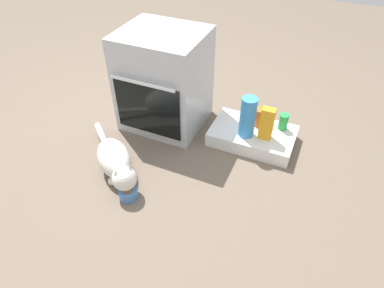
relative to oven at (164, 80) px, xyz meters
name	(u,v)px	position (x,y,z in m)	size (l,w,h in m)	color
ground	(137,150)	(-0.03, -0.41, -0.36)	(8.00, 8.00, 0.00)	#6B5B4C
oven	(164,80)	(0.00, 0.00, 0.00)	(0.59, 0.56, 0.73)	#B7BABF
pantry_cabinet	(252,136)	(0.70, 0.02, -0.31)	(0.60, 0.37, 0.10)	white
food_bowl	(128,193)	(0.15, -0.80, -0.33)	(0.12, 0.12, 0.08)	#4C7AB7
cat	(116,162)	(-0.02, -0.67, -0.24)	(0.61, 0.52, 0.22)	silver
juice_carton	(267,124)	(0.79, -0.02, -0.14)	(0.09, 0.06, 0.24)	orange
water_bottle	(248,117)	(0.66, -0.04, -0.11)	(0.11, 0.11, 0.30)	#388CD1
sauce_jar	(259,117)	(0.71, 0.10, -0.19)	(0.08, 0.08, 0.14)	#D16023
soda_can	(283,122)	(0.88, 0.13, -0.20)	(0.07, 0.07, 0.12)	green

